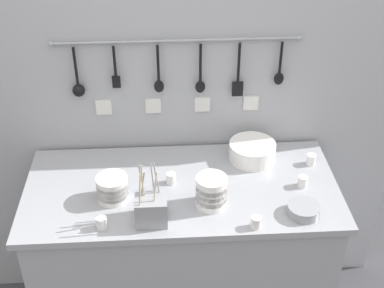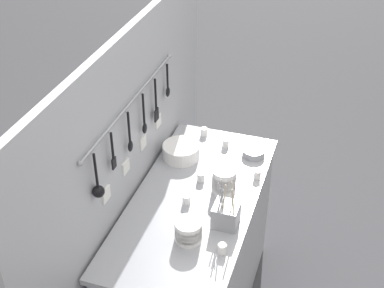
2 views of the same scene
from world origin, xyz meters
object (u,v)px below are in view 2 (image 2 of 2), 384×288
at_px(bowl_stack_tall_left, 188,231).
at_px(cutlery_caddy, 226,214).
at_px(cup_by_caddy, 204,132).
at_px(steel_mixing_bowl, 254,152).
at_px(bowl_stack_short_front, 224,180).
at_px(cup_front_right, 226,143).
at_px(cup_edge_near, 222,249).
at_px(cup_front_left, 257,174).
at_px(plate_stack, 181,151).
at_px(cup_centre, 201,177).
at_px(cup_back_right, 186,200).

xyz_separation_m(bowl_stack_tall_left, cutlery_caddy, (0.16, -0.14, 0.01)).
height_order(bowl_stack_tall_left, cup_by_caddy, bowl_stack_tall_left).
relative_size(steel_mixing_bowl, cup_by_caddy, 2.66).
distance_m(bowl_stack_short_front, cup_front_right, 0.42).
bearing_deg(cup_edge_near, cup_front_left, -3.31).
relative_size(bowl_stack_short_front, cup_edge_near, 2.77).
xyz_separation_m(plate_stack, steel_mixing_bowl, (0.15, -0.39, -0.02)).
relative_size(bowl_stack_short_front, cup_centre, 2.77).
distance_m(bowl_stack_tall_left, cup_front_left, 0.60).
distance_m(plate_stack, cup_centre, 0.25).
relative_size(plate_stack, cup_front_right, 4.28).
distance_m(steel_mixing_bowl, cup_front_left, 0.21).
bearing_deg(steel_mixing_bowl, cup_edge_near, -177.79).
relative_size(plate_stack, cup_by_caddy, 4.28).
bearing_deg(bowl_stack_short_front, cup_centre, 73.14).
height_order(cutlery_caddy, cup_back_right, cutlery_caddy).
bearing_deg(steel_mixing_bowl, cup_centre, 145.51).
bearing_deg(plate_stack, cup_by_caddy, -12.54).
relative_size(plate_stack, cutlery_caddy, 0.80).
bearing_deg(cutlery_caddy, cup_edge_near, -169.66).
bearing_deg(cup_by_caddy, bowl_stack_tall_left, -167.72).
bearing_deg(cup_centre, cup_front_right, -6.70).
xyz_separation_m(bowl_stack_short_front, cup_by_caddy, (0.48, 0.26, -0.04)).
height_order(cup_back_right, cup_by_caddy, same).
relative_size(bowl_stack_short_front, plate_stack, 0.65).
relative_size(cup_back_right, cup_front_left, 1.00).
bearing_deg(bowl_stack_short_front, cup_by_caddy, 28.16).
xyz_separation_m(plate_stack, cup_centre, (-0.17, -0.17, -0.02)).
bearing_deg(bowl_stack_short_front, plate_stack, 55.35).
bearing_deg(bowl_stack_short_front, steel_mixing_bowl, -12.47).
height_order(cup_back_right, cup_centre, same).
distance_m(bowl_stack_short_front, cup_centre, 0.15).
bearing_deg(cup_centre, steel_mixing_bowl, -34.49).
relative_size(steel_mixing_bowl, cup_centre, 2.66).
relative_size(steel_mixing_bowl, cup_front_right, 2.66).
height_order(bowl_stack_short_front, cup_back_right, bowl_stack_short_front).
distance_m(cutlery_caddy, cup_edge_near, 0.20).
bearing_deg(steel_mixing_bowl, cup_back_right, 155.75).
bearing_deg(steel_mixing_bowl, cup_by_caddy, 71.24).
bearing_deg(cup_edge_near, cup_centre, 27.76).
height_order(bowl_stack_short_front, steel_mixing_bowl, bowl_stack_short_front).
bearing_deg(bowl_stack_tall_left, cup_edge_near, -100.69).
xyz_separation_m(steel_mixing_bowl, cup_back_right, (-0.52, 0.24, 0.00)).
distance_m(bowl_stack_tall_left, cutlery_caddy, 0.21).
bearing_deg(cutlery_caddy, bowl_stack_short_front, 17.43).
xyz_separation_m(bowl_stack_short_front, plate_stack, (0.22, 0.31, -0.03)).
xyz_separation_m(bowl_stack_short_front, cup_front_right, (0.40, 0.10, -0.04)).
bearing_deg(cup_front_right, bowl_stack_tall_left, -177.59).
bearing_deg(cup_by_caddy, steel_mixing_bowl, -108.76).
xyz_separation_m(bowl_stack_tall_left, cup_by_caddy, (0.88, 0.19, -0.03)).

